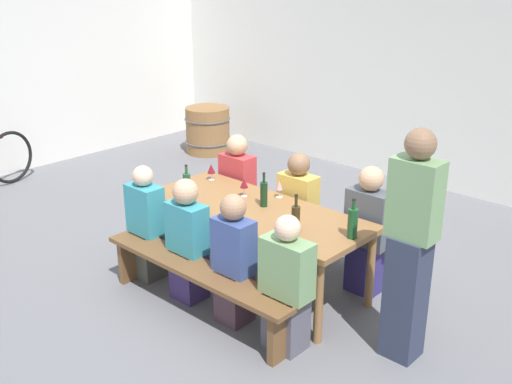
{
  "coord_description": "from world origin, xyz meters",
  "views": [
    {
      "loc": [
        3.35,
        -3.66,
        2.76
      ],
      "look_at": [
        0.0,
        0.0,
        0.9
      ],
      "focal_mm": 42.78,
      "sensor_mm": 36.0,
      "label": 1
    }
  ],
  "objects_px": {
    "wine_glass_2": "(244,184)",
    "standing_host": "(410,250)",
    "seated_guest_far_2": "(368,233)",
    "wine_glass_1": "(211,169)",
    "seated_guest_far_0": "(238,191)",
    "seated_guest_near_0": "(146,226)",
    "tasting_table": "(256,216)",
    "wine_bottle_0": "(296,217)",
    "wine_bottle_2": "(264,194)",
    "wine_glass_0": "(279,186)",
    "seated_guest_near_2": "(234,262)",
    "seated_guest_near_3": "(286,287)",
    "wine_bottle_3": "(353,223)",
    "wine_barrel": "(208,130)",
    "bench_near": "(197,277)",
    "wine_bottle_1": "(187,186)",
    "seated_guest_near_1": "(188,242)",
    "seated_guest_far_1": "(298,212)",
    "bench_far": "(306,225)"
  },
  "relations": [
    {
      "from": "wine_bottle_1",
      "to": "wine_bottle_2",
      "type": "relative_size",
      "value": 1.03
    },
    {
      "from": "seated_guest_near_1",
      "to": "wine_bottle_2",
      "type": "bearing_deg",
      "value": -24.01
    },
    {
      "from": "wine_glass_2",
      "to": "seated_guest_far_0",
      "type": "xyz_separation_m",
      "value": [
        -0.51,
        0.43,
        -0.31
      ]
    },
    {
      "from": "wine_glass_2",
      "to": "seated_guest_far_0",
      "type": "relative_size",
      "value": 0.15
    },
    {
      "from": "wine_bottle_2",
      "to": "seated_guest_near_3",
      "type": "relative_size",
      "value": 0.29
    },
    {
      "from": "seated_guest_near_0",
      "to": "seated_guest_far_2",
      "type": "distance_m",
      "value": 1.99
    },
    {
      "from": "bench_near",
      "to": "seated_guest_far_2",
      "type": "relative_size",
      "value": 1.72
    },
    {
      "from": "wine_glass_2",
      "to": "standing_host",
      "type": "height_order",
      "value": "standing_host"
    },
    {
      "from": "seated_guest_far_2",
      "to": "wine_glass_0",
      "type": "bearing_deg",
      "value": -73.88
    },
    {
      "from": "seated_guest_far_2",
      "to": "wine_glass_1",
      "type": "bearing_deg",
      "value": -78.92
    },
    {
      "from": "seated_guest_near_1",
      "to": "wine_barrel",
      "type": "relative_size",
      "value": 1.56
    },
    {
      "from": "wine_bottle_0",
      "to": "seated_guest_near_3",
      "type": "relative_size",
      "value": 0.28
    },
    {
      "from": "wine_bottle_2",
      "to": "wine_bottle_1",
      "type": "bearing_deg",
      "value": -152.27
    },
    {
      "from": "seated_guest_far_1",
      "to": "seated_guest_far_0",
      "type": "bearing_deg",
      "value": -90.0
    },
    {
      "from": "wine_bottle_1",
      "to": "standing_host",
      "type": "bearing_deg",
      "value": 5.21
    },
    {
      "from": "wine_bottle_1",
      "to": "seated_guest_far_2",
      "type": "distance_m",
      "value": 1.67
    },
    {
      "from": "bench_far",
      "to": "wine_bottle_1",
      "type": "height_order",
      "value": "wine_bottle_1"
    },
    {
      "from": "seated_guest_near_3",
      "to": "seated_guest_near_2",
      "type": "bearing_deg",
      "value": 90.0
    },
    {
      "from": "seated_guest_near_0",
      "to": "wine_bottle_2",
      "type": "bearing_deg",
      "value": -52.87
    },
    {
      "from": "wine_bottle_1",
      "to": "seated_guest_far_1",
      "type": "bearing_deg",
      "value": 52.7
    },
    {
      "from": "wine_glass_2",
      "to": "seated_guest_far_1",
      "type": "bearing_deg",
      "value": 56.22
    },
    {
      "from": "wine_bottle_0",
      "to": "wine_bottle_2",
      "type": "xyz_separation_m",
      "value": [
        -0.53,
        0.21,
        0.01
      ]
    },
    {
      "from": "wine_bottle_0",
      "to": "wine_bottle_1",
      "type": "height_order",
      "value": "wine_bottle_1"
    },
    {
      "from": "wine_bottle_1",
      "to": "seated_guest_near_2",
      "type": "height_order",
      "value": "seated_guest_near_2"
    },
    {
      "from": "wine_bottle_2",
      "to": "seated_guest_near_3",
      "type": "xyz_separation_m",
      "value": [
        0.81,
        -0.65,
        -0.36
      ]
    },
    {
      "from": "standing_host",
      "to": "seated_guest_near_1",
      "type": "bearing_deg",
      "value": 15.88
    },
    {
      "from": "seated_guest_near_1",
      "to": "seated_guest_far_2",
      "type": "distance_m",
      "value": 1.56
    },
    {
      "from": "wine_bottle_2",
      "to": "seated_guest_near_2",
      "type": "relative_size",
      "value": 0.28
    },
    {
      "from": "wine_glass_0",
      "to": "seated_guest_near_2",
      "type": "distance_m",
      "value": 1.01
    },
    {
      "from": "wine_glass_0",
      "to": "seated_guest_near_1",
      "type": "distance_m",
      "value": 1.0
    },
    {
      "from": "seated_guest_near_0",
      "to": "tasting_table",
      "type": "bearing_deg",
      "value": -55.71
    },
    {
      "from": "wine_glass_1",
      "to": "seated_guest_near_2",
      "type": "distance_m",
      "value": 1.43
    },
    {
      "from": "wine_glass_1",
      "to": "wine_bottle_3",
      "type": "bearing_deg",
      "value": -6.38
    },
    {
      "from": "wine_glass_1",
      "to": "wine_glass_0",
      "type": "bearing_deg",
      "value": 5.86
    },
    {
      "from": "wine_glass_0",
      "to": "seated_guest_near_2",
      "type": "relative_size",
      "value": 0.14
    },
    {
      "from": "wine_bottle_3",
      "to": "wine_glass_0",
      "type": "height_order",
      "value": "wine_bottle_3"
    },
    {
      "from": "wine_bottle_3",
      "to": "wine_bottle_1",
      "type": "bearing_deg",
      "value": -169.07
    },
    {
      "from": "wine_glass_2",
      "to": "seated_guest_near_0",
      "type": "relative_size",
      "value": 0.16
    },
    {
      "from": "wine_glass_0",
      "to": "bench_near",
      "type": "bearing_deg",
      "value": -89.0
    },
    {
      "from": "seated_guest_near_2",
      "to": "seated_guest_far_1",
      "type": "distance_m",
      "value": 1.17
    },
    {
      "from": "wine_bottle_0",
      "to": "bench_near",
      "type": "bearing_deg",
      "value": -133.42
    },
    {
      "from": "tasting_table",
      "to": "seated_guest_near_2",
      "type": "height_order",
      "value": "seated_guest_near_2"
    },
    {
      "from": "wine_glass_1",
      "to": "seated_guest_near_3",
      "type": "relative_size",
      "value": 0.15
    },
    {
      "from": "wine_glass_0",
      "to": "seated_guest_far_2",
      "type": "height_order",
      "value": "seated_guest_far_2"
    },
    {
      "from": "tasting_table",
      "to": "wine_glass_1",
      "type": "xyz_separation_m",
      "value": [
        -0.83,
        0.25,
        0.19
      ]
    },
    {
      "from": "seated_guest_far_1",
      "to": "wine_glass_2",
      "type": "bearing_deg",
      "value": -33.78
    },
    {
      "from": "wine_bottle_2",
      "to": "seated_guest_near_2",
      "type": "height_order",
      "value": "seated_guest_near_2"
    },
    {
      "from": "tasting_table",
      "to": "wine_glass_2",
      "type": "xyz_separation_m",
      "value": [
        -0.28,
        0.14,
        0.2
      ]
    },
    {
      "from": "wine_bottle_3",
      "to": "wine_barrel",
      "type": "bearing_deg",
      "value": 149.77
    },
    {
      "from": "tasting_table",
      "to": "seated_guest_far_1",
      "type": "relative_size",
      "value": 1.87
    }
  ]
}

